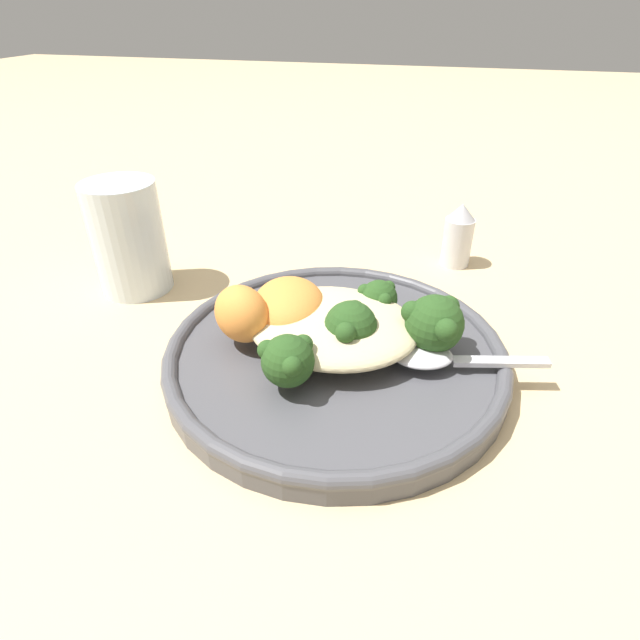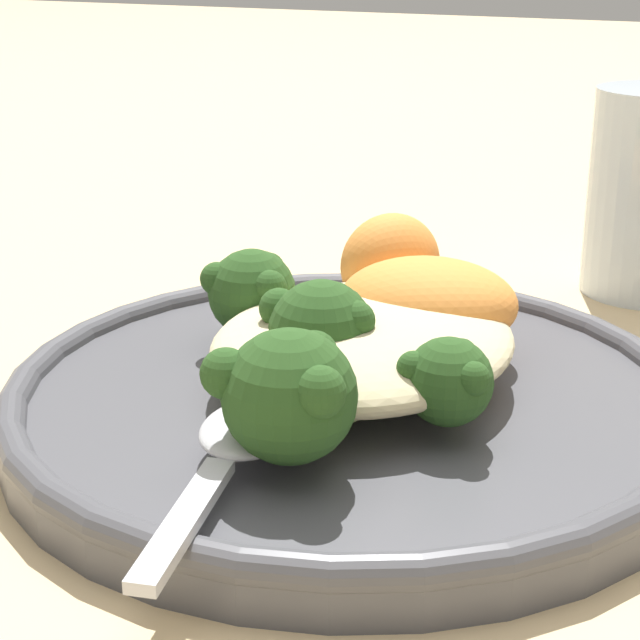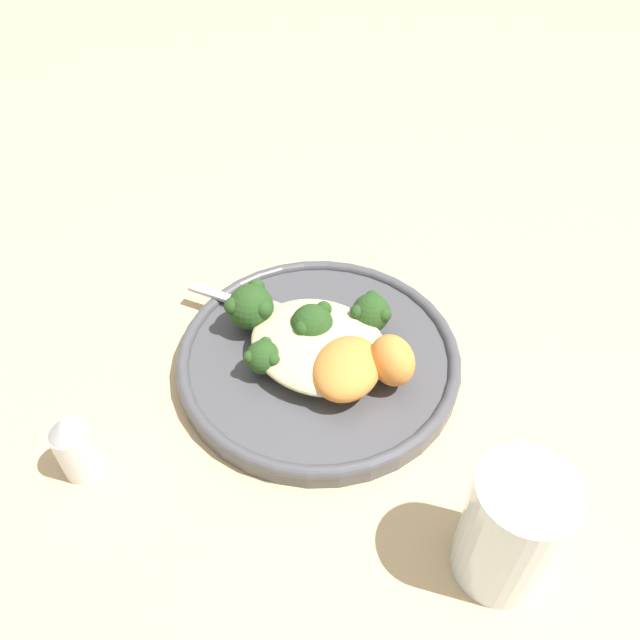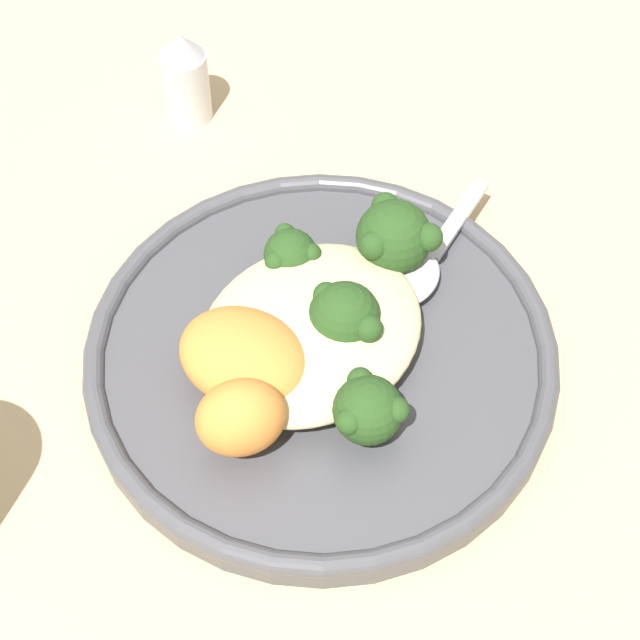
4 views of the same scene
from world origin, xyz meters
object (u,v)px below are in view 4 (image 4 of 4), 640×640
Objects in this scene: broccoli_stalk_0 at (336,388)px; sweet_potato_chunk_1 at (241,418)px; broccoli_stalk_3 at (284,270)px; salt_shaker at (185,77)px; plate at (321,356)px; sweet_potato_chunk_0 at (244,357)px; quinoa_mound at (310,331)px; spoon at (421,270)px; broccoli_stalk_2 at (382,245)px; broccoli_stalk_1 at (340,321)px.

sweet_potato_chunk_1 is at bearing -112.28° from broccoli_stalk_0.
salt_shaker is (0.07, 0.16, -0.00)m from broccoli_stalk_3.
sweet_potato_chunk_0 reaches higher than plate.
sweet_potato_chunk_1 reaches higher than sweet_potato_chunk_0.
quinoa_mound is 0.08m from spoon.
plate is 3.65× the size of sweet_potato_chunk_0.
quinoa_mound is 1.92× the size of salt_shaker.
broccoli_stalk_2 is 1.68× the size of sweet_potato_chunk_0.
broccoli_stalk_1 reaches higher than broccoli_stalk_3.
salt_shaker is (0.09, 0.20, -0.00)m from quinoa_mound.
broccoli_stalk_1 is 0.06m from sweet_potato_chunk_0.
quinoa_mound is at bearing 129.26° from plate.
broccoli_stalk_1 reaches higher than spoon.
quinoa_mound is 1.81× the size of broccoli_stalk_1.
broccoli_stalk_1 reaches higher than broccoli_stalk_0.
broccoli_stalk_2 is at bearing 117.10° from broccoli_stalk_0.
spoon is at bearing -10.52° from sweet_potato_chunk_0.
spoon is 1.69× the size of salt_shaker.
broccoli_stalk_0 is 2.64× the size of sweet_potato_chunk_1.
plate is at bearing 145.15° from broccoli_stalk_0.
quinoa_mound is 0.02m from broccoli_stalk_1.
salt_shaker is (0.15, 0.22, -0.01)m from sweet_potato_chunk_1.
quinoa_mound is 0.04m from broccoli_stalk_3.
sweet_potato_chunk_0 is (-0.06, -0.03, 0.00)m from broccoli_stalk_3.
broccoli_stalk_1 reaches higher than sweet_potato_chunk_0.
salt_shaker is at bearing 66.70° from quinoa_mound.
sweet_potato_chunk_1 reaches higher than broccoli_stalk_0.
plate is at bearing -132.28° from broccoli_stalk_3.
broccoli_stalk_2 is 1.48× the size of broccoli_stalk_3.
broccoli_stalk_1 is 1.56× the size of sweet_potato_chunk_1.
spoon is (0.12, -0.02, -0.01)m from sweet_potato_chunk_0.
sweet_potato_chunk_1 is 0.15m from spoon.
quinoa_mound is 1.81× the size of sweet_potato_chunk_0.
broccoli_stalk_0 reaches higher than broccoli_stalk_3.
broccoli_stalk_0 is 1.51× the size of broccoli_stalk_3.
broccoli_stalk_0 is 0.09m from broccoli_stalk_2.
broccoli_stalk_3 is at bearing 26.65° from sweet_potato_chunk_0.
broccoli_stalk_1 is 1.06× the size of salt_shaker.
sweet_potato_chunk_1 reaches higher than broccoli_stalk_1.
sweet_potato_chunk_0 is (-0.04, 0.02, 0.03)m from plate.
sweet_potato_chunk_1 reaches higher than spoon.
broccoli_stalk_2 is 0.10m from sweet_potato_chunk_0.
broccoli_stalk_1 is at bearing -151.28° from broccoli_stalk_2.
broccoli_stalk_0 and sweet_potato_chunk_0 have the same top height.
salt_shaker is (0.10, 0.24, -0.00)m from broccoli_stalk_0.
broccoli_stalk_3 is at bearing 156.79° from broccoli_stalk_2.
broccoli_stalk_3 is 0.06m from sweet_potato_chunk_0.
broccoli_stalk_3 reaches higher than quinoa_mound.
sweet_potato_chunk_1 is (-0.03, -0.03, 0.00)m from sweet_potato_chunk_0.
spoon is (0.07, -0.01, 0.01)m from plate.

